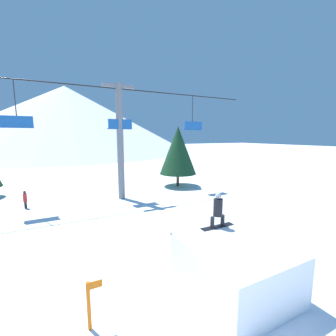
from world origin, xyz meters
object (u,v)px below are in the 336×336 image
at_px(snow_ramp, 234,267).
at_px(trail_marker, 89,304).
at_px(pine_tree_near, 178,150).
at_px(distant_skier, 25,199).
at_px(snowboarder, 218,210).

bearing_deg(snow_ramp, trail_marker, 172.96).
xyz_separation_m(pine_tree_near, distant_skier, (-12.74, -1.31, -2.89)).
xyz_separation_m(snowboarder, trail_marker, (-4.68, -0.73, -1.54)).
bearing_deg(pine_tree_near, snowboarder, -113.29).
height_order(pine_tree_near, distant_skier, pine_tree_near).
bearing_deg(distant_skier, snow_ramp, -61.61).
distance_m(snowboarder, pine_tree_near, 13.99).
xyz_separation_m(snowboarder, distant_skier, (-7.24, 11.49, -1.58)).
distance_m(snow_ramp, pine_tree_near, 15.48).
bearing_deg(snow_ramp, pine_tree_near, 67.41).
height_order(snow_ramp, snowboarder, snowboarder).
relative_size(snowboarder, trail_marker, 1.03).
height_order(snowboarder, pine_tree_near, pine_tree_near).
bearing_deg(snowboarder, distant_skier, 122.22).
distance_m(snow_ramp, snowboarder, 1.95).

